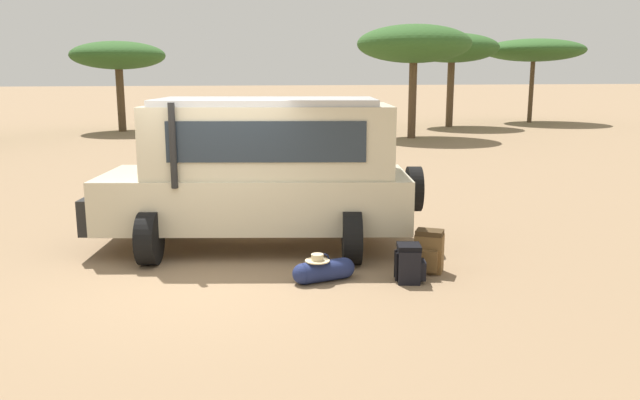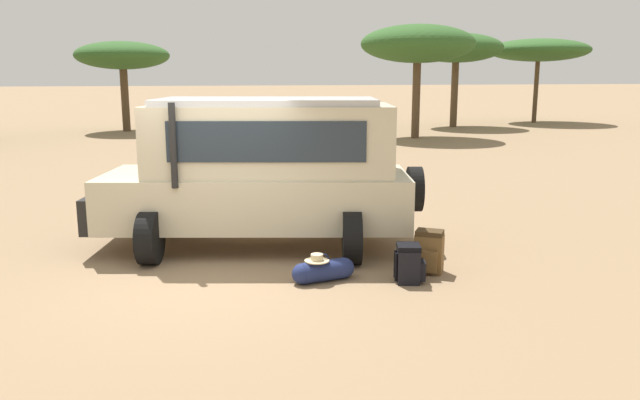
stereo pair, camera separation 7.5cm
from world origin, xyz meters
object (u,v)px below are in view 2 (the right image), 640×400
object	(u,v)px
acacia_tree_right_mid	(418,44)
acacia_tree_centre_back	(122,56)
acacia_tree_far_right	(456,48)
backpack_cluster_center	(429,252)
backpack_beside_front_wheel	(409,264)
duffel_bag_low_black_case	(323,270)
acacia_tree_distant_right	(539,50)
safari_vehicle	(263,169)

from	to	relation	value
acacia_tree_right_mid	acacia_tree_centre_back	bearing A→B (deg)	152.09
acacia_tree_centre_back	acacia_tree_far_right	bearing A→B (deg)	-5.24
backpack_cluster_center	acacia_tree_centre_back	world-z (taller)	acacia_tree_centre_back
acacia_tree_centre_back	backpack_beside_front_wheel	bearing A→B (deg)	-78.79
backpack_cluster_center	acacia_tree_centre_back	distance (m)	25.90
duffel_bag_low_black_case	backpack_beside_front_wheel	bearing A→B (deg)	-15.62
acacia_tree_right_mid	acacia_tree_far_right	xyz separation A→B (m)	(4.39, 5.22, 0.07)
duffel_bag_low_black_case	acacia_tree_distant_right	distance (m)	32.15
acacia_tree_right_mid	acacia_tree_distant_right	distance (m)	12.62
safari_vehicle	duffel_bag_low_black_case	bearing A→B (deg)	-75.23
acacia_tree_far_right	safari_vehicle	bearing A→B (deg)	-122.70
acacia_tree_distant_right	acacia_tree_far_right	bearing A→B (deg)	-163.85
safari_vehicle	acacia_tree_right_mid	world-z (taller)	acacia_tree_right_mid
duffel_bag_low_black_case	acacia_tree_distant_right	xyz separation A→B (m)	(19.44, 25.29, 4.05)
safari_vehicle	backpack_cluster_center	xyz separation A→B (m)	(2.09, -1.95, -0.99)
acacia_tree_far_right	acacia_tree_distant_right	size ratio (longest dim) A/B	0.86
acacia_tree_distant_right	duffel_bag_low_black_case	bearing A→B (deg)	-127.55
safari_vehicle	acacia_tree_far_right	distance (m)	25.78
acacia_tree_right_mid	backpack_cluster_center	bearing A→B (deg)	-111.92
backpack_cluster_center	acacia_tree_right_mid	bearing A→B (deg)	68.08
duffel_bag_low_black_case	acacia_tree_far_right	xyz separation A→B (m)	(13.32, 23.52, 4.03)
backpack_beside_front_wheel	acacia_tree_centre_back	world-z (taller)	acacia_tree_centre_back
duffel_bag_low_black_case	acacia_tree_right_mid	size ratio (longest dim) A/B	0.18
duffel_bag_low_black_case	acacia_tree_distant_right	world-z (taller)	acacia_tree_distant_right
duffel_bag_low_black_case	acacia_tree_centre_back	distance (m)	25.65
backpack_beside_front_wheel	safari_vehicle	bearing A→B (deg)	125.95
backpack_beside_front_wheel	backpack_cluster_center	world-z (taller)	backpack_cluster_center
backpack_beside_front_wheel	acacia_tree_far_right	bearing A→B (deg)	62.92
acacia_tree_right_mid	acacia_tree_far_right	bearing A→B (deg)	49.91
acacia_tree_centre_back	acacia_tree_right_mid	world-z (taller)	acacia_tree_right_mid
safari_vehicle	backpack_beside_front_wheel	distance (m)	3.00
backpack_cluster_center	duffel_bag_low_black_case	bearing A→B (deg)	-179.62
backpack_beside_front_wheel	acacia_tree_far_right	size ratio (longest dim) A/B	0.11
acacia_tree_centre_back	acacia_tree_distant_right	world-z (taller)	acacia_tree_distant_right
duffel_bag_low_black_case	acacia_tree_right_mid	world-z (taller)	acacia_tree_right_mid
acacia_tree_centre_back	acacia_tree_right_mid	distance (m)	14.53
duffel_bag_low_black_case	acacia_tree_right_mid	bearing A→B (deg)	63.99
safari_vehicle	acacia_tree_right_mid	bearing A→B (deg)	59.96
safari_vehicle	backpack_beside_front_wheel	xyz separation A→B (m)	(1.65, -2.28, -1.04)
backpack_beside_front_wheel	backpack_cluster_center	distance (m)	0.55
safari_vehicle	duffel_bag_low_black_case	size ratio (longest dim) A/B	5.99
backpack_cluster_center	duffel_bag_low_black_case	world-z (taller)	backpack_cluster_center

